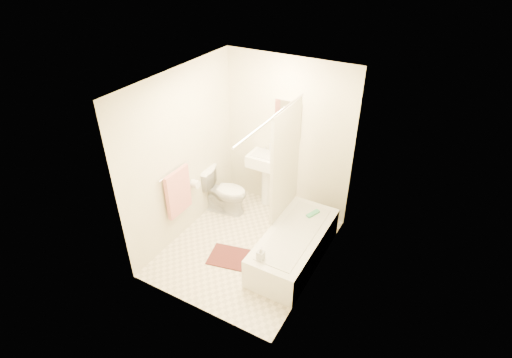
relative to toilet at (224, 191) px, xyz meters
The scene contains 17 objects.
floor 1.02m from the toilet, 37.96° to the right, with size 2.40×2.40×0.00m, color beige.
ceiling 2.25m from the toilet, 37.96° to the right, with size 2.40×2.40×0.00m, color white.
wall_back 1.29m from the toilet, 39.34° to the left, with size 2.00×0.02×2.40m, color beige.
wall_left 1.06m from the toilet, 113.13° to the right, with size 0.02×2.40×2.40m, color beige.
wall_right 2.03m from the toilet, 18.49° to the right, with size 0.02×2.40×2.40m, color beige.
mirror 1.49m from the toilet, 38.42° to the left, with size 0.40×0.03×0.55m, color white.
curtain_rod 2.01m from the toilet, 24.80° to the right, with size 0.03×0.03×1.70m, color silver.
shower_curtain 1.36m from the toilet, ahead, with size 0.04×0.80×1.55m, color silver.
towel_bar 1.14m from the toilet, 104.11° to the right, with size 0.02×0.02×0.60m, color silver.
towel 0.95m from the toilet, 102.16° to the right, with size 0.06×0.45×0.66m, color #CC7266.
toilet_paper 0.61m from the toilet, 111.15° to the right, with size 0.12×0.12×0.11m, color white.
toilet is the anchor object (origin of this frame).
sink 0.69m from the toilet, 44.82° to the left, with size 0.51×0.40×0.99m, color white, non-canonical shape.
bathtub 1.49m from the toilet, 18.72° to the right, with size 0.68×1.56×0.44m, color white, non-canonical shape.
bath_mat 1.15m from the toilet, 53.47° to the right, with size 0.57×0.42×0.02m, color #4E2F22.
soap_bottle 1.69m from the toilet, 41.75° to the right, with size 0.08×0.09×0.18m, color white.
scrub_brush 1.47m from the toilet, ahead, with size 0.06×0.21×0.04m, color #47B57B.
Camera 1 is at (2.17, -3.63, 3.83)m, focal length 28.00 mm.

